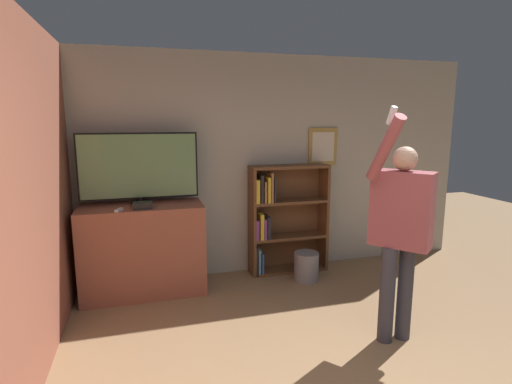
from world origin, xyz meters
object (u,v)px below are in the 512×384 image
bookshelf (281,219)px  television (139,167)px  game_console (143,205)px  person (401,225)px  waste_bin (306,266)px

bookshelf → television: bearing=-176.8°
television → bookshelf: 1.83m
television → game_console: bearing=-85.9°
television → bookshelf: (1.68, 0.09, -0.71)m
television → person: size_ratio=0.63×
person → television: bearing=-168.5°
bookshelf → waste_bin: (0.20, -0.37, -0.52)m
game_console → bookshelf: bookshelf is taller
game_console → person: person is taller
television → waste_bin: bearing=-8.3°
person → game_console: bearing=-164.7°
person → waste_bin: bearing=149.5°
person → bookshelf: bearing=153.8°
television → person: 2.74m
television → bookshelf: size_ratio=0.93×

